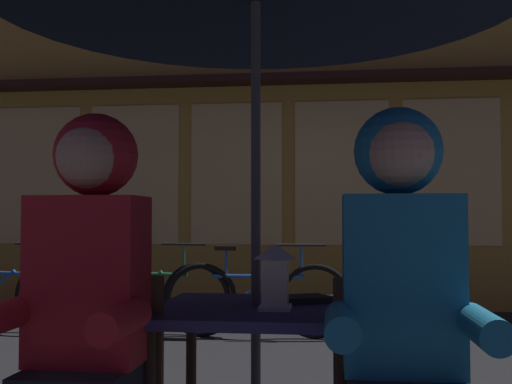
{
  "coord_description": "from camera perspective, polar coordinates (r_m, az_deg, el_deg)",
  "views": [
    {
      "loc": [
        0.27,
        -2.28,
        1.06
      ],
      "look_at": [
        0.0,
        0.01,
        1.16
      ],
      "focal_mm": 43.65,
      "sensor_mm": 36.0,
      "label": 1
    }
  ],
  "objects": [
    {
      "name": "person_left_hooded",
      "position": [
        2.01,
        -15.37,
        -8.45
      ],
      "size": [
        0.45,
        0.56,
        1.4
      ],
      "color": "black",
      "rests_on": "ground_plane"
    },
    {
      "name": "person_right_hooded",
      "position": [
        1.88,
        13.28,
        -8.9
      ],
      "size": [
        0.45,
        0.56,
        1.4
      ],
      "color": "black",
      "rests_on": "ground_plane"
    },
    {
      "name": "bicycle_second",
      "position": [
        5.95,
        -10.19,
        -9.29
      ],
      "size": [
        1.67,
        0.3,
        0.84
      ],
      "color": "black",
      "rests_on": "ground_plane"
    },
    {
      "name": "lantern",
      "position": [
        2.2,
        1.77,
        -7.62
      ],
      "size": [
        0.11,
        0.11,
        0.23
      ],
      "color": "white",
      "rests_on": "cafe_table"
    },
    {
      "name": "cafe_table",
      "position": [
        2.33,
        -0.02,
        -12.85
      ],
      "size": [
        0.72,
        0.72,
        0.74
      ],
      "color": "navy",
      "rests_on": "ground_plane"
    },
    {
      "name": "shopfront_building",
      "position": [
        7.94,
        7.76,
        12.37
      ],
      "size": [
        10.0,
        0.93,
        6.2
      ],
      "color": "gold",
      "rests_on": "ground_plane"
    },
    {
      "name": "bicycle_third",
      "position": [
        5.61,
        0.12,
        -9.75
      ],
      "size": [
        1.68,
        0.08,
        0.84
      ],
      "color": "black",
      "rests_on": "ground_plane"
    },
    {
      "name": "book",
      "position": [
        2.42,
        4.2,
        -9.76
      ],
      "size": [
        0.24,
        0.21,
        0.02
      ],
      "primitive_type": "cube",
      "rotation": [
        0.0,
        0.0,
        0.46
      ],
      "color": "black",
      "rests_on": "cafe_table"
    }
  ]
}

